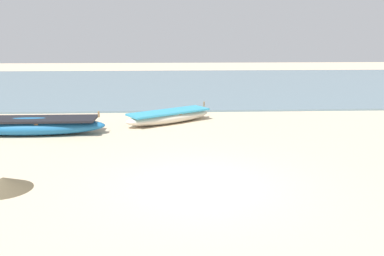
% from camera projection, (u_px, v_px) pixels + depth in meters
% --- Properties ---
extents(ground, '(80.00, 80.00, 0.00)m').
position_uv_depth(ground, '(199.00, 185.00, 8.88)').
color(ground, beige).
extents(sea_water, '(60.00, 20.00, 0.08)m').
position_uv_depth(sea_water, '(181.00, 84.00, 26.89)').
color(sea_water, slate).
rests_on(sea_water, ground).
extents(fishing_boat_1, '(4.99, 1.16, 0.77)m').
position_uv_depth(fishing_boat_1, '(30.00, 126.00, 13.29)').
color(fishing_boat_1, '#1E669E').
rests_on(fishing_boat_1, ground).
extents(fishing_boat_3, '(3.55, 2.74, 0.66)m').
position_uv_depth(fishing_boat_3, '(169.00, 116.00, 15.06)').
color(fishing_boat_3, beige).
rests_on(fishing_boat_3, ground).
extents(debris_pile_1, '(1.65, 1.65, 0.27)m').
position_uv_depth(debris_pile_1, '(3.00, 183.00, 8.58)').
color(debris_pile_1, brown).
rests_on(debris_pile_1, ground).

